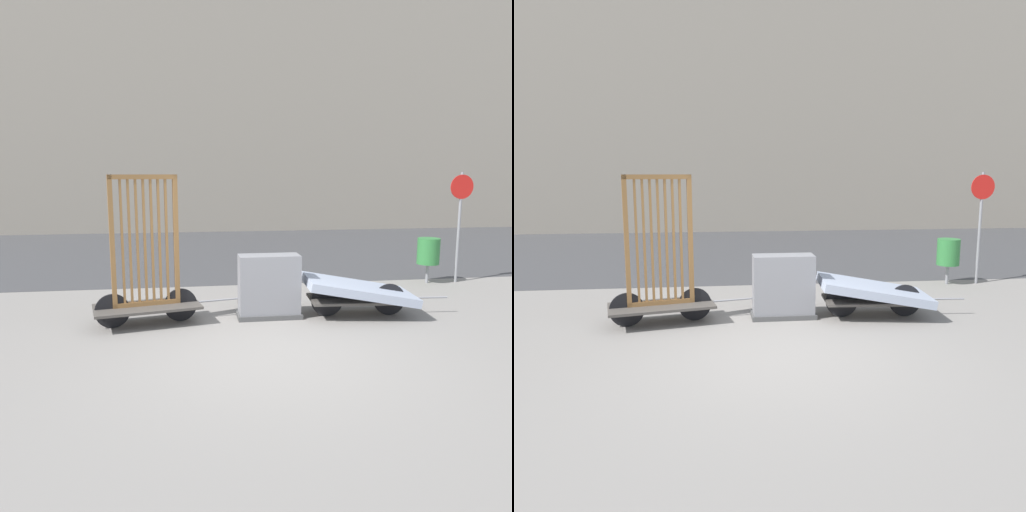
# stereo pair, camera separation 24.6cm
# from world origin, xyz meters

# --- Properties ---
(ground_plane) EXTENTS (60.00, 60.00, 0.00)m
(ground_plane) POSITION_xyz_m (0.00, 0.00, 0.00)
(ground_plane) COLOR gray
(road_strip) EXTENTS (56.00, 9.61, 0.01)m
(road_strip) POSITION_xyz_m (0.00, 8.84, 0.00)
(road_strip) COLOR #424244
(road_strip) RESTS_ON ground_plane
(building_facade) EXTENTS (48.00, 4.00, 13.40)m
(building_facade) POSITION_xyz_m (0.00, 15.64, 6.70)
(building_facade) COLOR #9E9384
(building_facade) RESTS_ON ground_plane
(bike_cart_with_bedframe) EXTENTS (2.33, 1.08, 2.30)m
(bike_cart_with_bedframe) POSITION_xyz_m (-1.69, 1.52, 0.72)
(bike_cart_with_bedframe) COLOR #4C4742
(bike_cart_with_bedframe) RESTS_ON ground_plane
(bike_cart_with_mattress) EXTENTS (2.42, 1.16, 0.66)m
(bike_cart_with_mattress) POSITION_xyz_m (1.70, 1.52, 0.41)
(bike_cart_with_mattress) COLOR #4C4742
(bike_cart_with_mattress) RESTS_ON ground_plane
(utility_cabinet) EXTENTS (1.04, 0.48, 1.03)m
(utility_cabinet) POSITION_xyz_m (0.23, 1.64, 0.47)
(utility_cabinet) COLOR #4C4C4C
(utility_cabinet) RESTS_ON ground_plane
(trash_bin) EXTENTS (0.46, 0.46, 0.96)m
(trash_bin) POSITION_xyz_m (4.01, 3.68, 0.68)
(trash_bin) COLOR gray
(trash_bin) RESTS_ON ground_plane
(sign_post) EXTENTS (0.51, 0.06, 2.34)m
(sign_post) POSITION_xyz_m (4.66, 3.67, 1.50)
(sign_post) COLOR gray
(sign_post) RESTS_ON ground_plane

